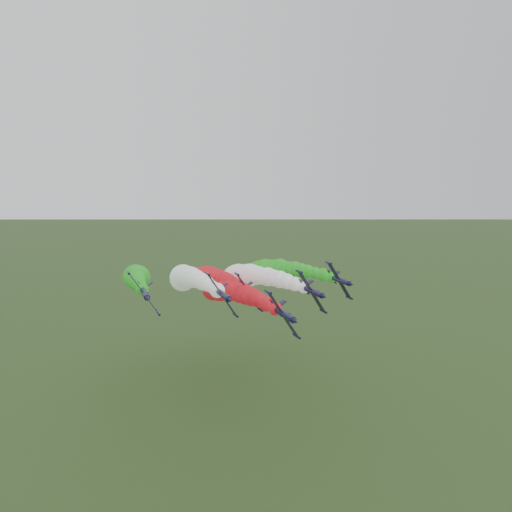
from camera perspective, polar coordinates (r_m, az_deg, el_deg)
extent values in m
plane|color=#3C5B28|center=(109.96, -0.26, -26.77)|extent=(3000.00, 3000.00, 0.00)
cylinder|color=#131133|center=(88.02, 3.09, -6.58)|extent=(1.58, 9.36, 1.58)
cone|color=#131133|center=(83.10, 4.52, -7.46)|extent=(1.44, 1.87, 1.44)
cone|color=black|center=(92.62, 1.90, -5.85)|extent=(1.44, 0.94, 1.44)
ellipsoid|color=black|center=(86.23, 3.83, -6.74)|extent=(0.99, 1.96, 1.06)
cube|color=#131133|center=(87.81, 3.06, -6.67)|extent=(5.54, 1.98, 8.45)
cylinder|color=#131133|center=(85.89, 1.40, -4.12)|extent=(0.63, 2.71, 0.63)
cylinder|color=#131133|center=(89.95, 4.67, -9.11)|extent=(0.63, 2.71, 0.63)
cube|color=#131133|center=(91.79, 2.75, -5.56)|extent=(2.09, 1.56, 1.42)
cube|color=#131133|center=(91.61, 2.24, -5.95)|extent=(2.24, 1.14, 3.37)
sphere|color=red|center=(91.30, 2.23, -6.05)|extent=(2.46, 2.46, 2.46)
sphere|color=red|center=(95.60, 1.23, -5.49)|extent=(2.97, 2.97, 2.97)
sphere|color=red|center=(99.98, 0.35, -5.06)|extent=(3.13, 3.13, 3.13)
sphere|color=red|center=(104.42, -0.44, -4.72)|extent=(3.89, 3.89, 3.89)
sphere|color=red|center=(108.92, -1.12, -4.44)|extent=(4.43, 4.43, 4.43)
sphere|color=red|center=(113.47, -1.73, -4.22)|extent=(4.79, 4.79, 4.79)
sphere|color=red|center=(118.05, -2.27, -4.05)|extent=(4.50, 4.50, 4.50)
sphere|color=red|center=(122.68, -2.74, -3.91)|extent=(5.39, 5.39, 5.39)
sphere|color=red|center=(127.34, -3.16, -3.81)|extent=(6.04, 6.04, 6.04)
sphere|color=red|center=(132.03, -3.52, -3.74)|extent=(5.88, 5.88, 5.88)
sphere|color=red|center=(136.75, -3.83, -3.70)|extent=(6.52, 6.52, 6.52)
sphere|color=red|center=(141.50, -4.11, -3.68)|extent=(7.47, 7.47, 7.47)
sphere|color=red|center=(146.27, -4.34, -3.67)|extent=(6.82, 6.82, 6.82)
sphere|color=red|center=(151.07, -4.55, -3.69)|extent=(6.93, 6.93, 6.93)
sphere|color=red|center=(155.89, -4.72, -3.71)|extent=(7.10, 7.10, 7.10)
sphere|color=red|center=(160.73, -4.86, -3.75)|extent=(7.58, 7.58, 7.58)
cylinder|color=#131133|center=(95.54, -3.90, -4.36)|extent=(1.58, 9.36, 1.58)
cone|color=#131133|center=(90.35, -2.99, -5.06)|extent=(1.44, 1.87, 1.44)
cone|color=black|center=(100.37, -4.66, -3.78)|extent=(1.44, 0.94, 1.44)
ellipsoid|color=black|center=(93.62, -3.36, -4.47)|extent=(0.99, 1.96, 1.06)
cube|color=#131133|center=(95.33, -3.94, -4.44)|extent=(5.54, 1.98, 8.45)
cylinder|color=#131133|center=(93.88, -5.57, -2.04)|extent=(0.63, 2.71, 0.63)
cylinder|color=#131133|center=(97.01, -2.36, -6.76)|extent=(0.63, 2.71, 0.63)
cube|color=#131133|center=(99.40, -3.94, -3.50)|extent=(2.09, 1.56, 1.42)
cube|color=#131133|center=(99.30, -4.42, -3.85)|extent=(2.24, 1.14, 3.37)
sphere|color=white|center=(98.99, -4.45, -3.94)|extent=(3.03, 3.03, 3.03)
sphere|color=white|center=(103.47, -5.08, -3.51)|extent=(2.68, 2.68, 2.68)
sphere|color=white|center=(108.01, -5.64, -3.18)|extent=(3.29, 3.29, 3.29)
sphere|color=white|center=(112.59, -6.12, -2.93)|extent=(3.91, 3.91, 3.91)
sphere|color=white|center=(117.20, -6.54, -2.74)|extent=(3.61, 3.61, 3.61)
sphere|color=white|center=(121.84, -6.90, -2.60)|extent=(4.56, 4.56, 4.56)
sphere|color=white|center=(126.52, -7.21, -2.49)|extent=(4.94, 4.94, 4.94)
sphere|color=white|center=(131.22, -7.47, -2.42)|extent=(5.59, 5.59, 5.59)
sphere|color=white|center=(135.94, -7.70, -2.38)|extent=(5.86, 5.86, 5.86)
sphere|color=white|center=(140.68, -7.88, -2.36)|extent=(5.86, 5.86, 5.86)
sphere|color=white|center=(145.44, -8.04, -2.36)|extent=(6.39, 6.39, 6.39)
sphere|color=white|center=(150.22, -8.16, -2.38)|extent=(6.72, 6.72, 6.72)
sphere|color=white|center=(155.03, -8.26, -2.42)|extent=(6.31, 6.31, 6.31)
sphere|color=white|center=(159.85, -8.33, -2.47)|extent=(8.43, 8.43, 8.43)
sphere|color=white|center=(164.68, -8.38, -2.53)|extent=(8.48, 8.48, 8.48)
sphere|color=white|center=(169.54, -8.41, -2.60)|extent=(8.00, 8.00, 8.00)
cylinder|color=#131133|center=(99.75, 6.37, -3.99)|extent=(1.58, 9.36, 1.58)
cone|color=#131133|center=(94.91, 7.79, -4.62)|extent=(1.44, 1.87, 1.44)
cone|color=black|center=(104.29, 5.17, -3.45)|extent=(1.44, 0.94, 1.44)
ellipsoid|color=black|center=(98.02, 7.07, -4.07)|extent=(0.99, 1.96, 1.06)
cube|color=#131133|center=(99.53, 6.35, -4.06)|extent=(5.54, 1.98, 8.45)
cylinder|color=#131133|center=(97.64, 4.94, -1.77)|extent=(0.63, 2.71, 0.63)
cylinder|color=#131133|center=(101.63, 7.71, -6.26)|extent=(0.63, 2.71, 0.63)
cube|color=#131133|center=(103.55, 5.94, -3.18)|extent=(2.09, 1.56, 1.42)
cube|color=#131133|center=(103.30, 5.50, -3.52)|extent=(2.24, 1.14, 3.37)
sphere|color=white|center=(102.99, 5.50, -3.60)|extent=(2.42, 2.42, 2.42)
sphere|color=white|center=(107.22, 4.48, -3.21)|extent=(3.09, 3.09, 3.09)
sphere|color=white|center=(111.53, 3.56, -2.91)|extent=(3.55, 3.55, 3.55)
sphere|color=white|center=(115.91, 2.74, -2.69)|extent=(4.09, 4.09, 4.09)
sphere|color=white|center=(120.35, 2.00, -2.51)|extent=(4.07, 4.07, 4.07)
sphere|color=white|center=(124.83, 1.33, -2.39)|extent=(4.73, 4.73, 4.73)
sphere|color=white|center=(129.37, 0.74, -2.29)|extent=(4.44, 4.44, 4.44)
sphere|color=white|center=(133.94, 0.20, -2.23)|extent=(5.08, 5.08, 5.08)
sphere|color=white|center=(138.55, -0.28, -2.20)|extent=(5.74, 5.74, 5.74)
sphere|color=white|center=(143.20, -0.70, -2.19)|extent=(6.57, 6.57, 6.57)
sphere|color=white|center=(147.88, -1.09, -2.20)|extent=(6.67, 6.67, 6.67)
sphere|color=white|center=(152.59, -1.42, -2.22)|extent=(6.58, 6.58, 6.58)
sphere|color=white|center=(157.33, -1.73, -2.26)|extent=(6.82, 6.82, 6.82)
sphere|color=white|center=(162.10, -1.99, -2.32)|extent=(8.07, 8.07, 8.07)
sphere|color=white|center=(166.89, -2.22, -2.38)|extent=(8.31, 8.31, 8.31)
sphere|color=white|center=(171.71, -2.42, -2.46)|extent=(8.41, 8.41, 8.41)
cylinder|color=#131133|center=(98.89, -12.65, -4.11)|extent=(1.58, 9.36, 1.58)
cone|color=#131133|center=(93.53, -12.27, -4.78)|extent=(1.44, 1.87, 1.44)
cone|color=black|center=(103.87, -12.96, -3.55)|extent=(1.44, 0.94, 1.44)
ellipsoid|color=black|center=(96.86, -12.31, -4.21)|extent=(0.99, 1.96, 1.06)
cube|color=#131133|center=(98.69, -12.71, -4.19)|extent=(5.54, 1.98, 8.45)
cylinder|color=#131133|center=(97.69, -14.36, -1.86)|extent=(0.63, 2.71, 0.63)
cylinder|color=#131133|center=(99.94, -11.08, -6.46)|extent=(0.63, 2.71, 0.63)
cube|color=#131133|center=(102.73, -12.35, -3.29)|extent=(2.09, 1.56, 1.42)
cube|color=#131133|center=(102.74, -12.82, -3.62)|extent=(2.24, 1.14, 3.37)
sphere|color=green|center=(102.44, -12.87, -3.71)|extent=(2.61, 2.61, 2.61)
sphere|color=green|center=(107.04, -13.13, -3.30)|extent=(2.62, 2.62, 2.62)
sphere|color=green|center=(111.68, -13.33, -2.99)|extent=(3.39, 3.39, 3.39)
sphere|color=green|center=(116.34, -13.49, -2.75)|extent=(3.79, 3.79, 3.79)
sphere|color=green|center=(121.02, -13.61, -2.57)|extent=(4.60, 4.60, 4.60)
sphere|color=green|center=(125.72, -13.69, -2.44)|extent=(5.07, 5.07, 5.07)
sphere|color=green|center=(130.44, -13.75, -2.34)|extent=(5.26, 5.26, 5.26)
sphere|color=green|center=(135.18, -13.78, -2.28)|extent=(4.75, 4.75, 4.75)
sphere|color=green|center=(139.93, -13.78, -2.24)|extent=(4.92, 4.92, 4.92)
sphere|color=green|center=(144.69, -13.76, -2.23)|extent=(6.14, 6.14, 6.14)
sphere|color=green|center=(149.47, -13.72, -2.23)|extent=(5.50, 5.50, 5.50)
sphere|color=green|center=(154.26, -13.67, -2.26)|extent=(6.65, 6.65, 6.65)
sphere|color=green|center=(159.07, -13.60, -2.29)|extent=(7.54, 7.54, 7.54)
sphere|color=green|center=(163.88, -13.51, -2.35)|extent=(7.25, 7.25, 7.25)
sphere|color=green|center=(168.71, -13.41, -2.41)|extent=(8.40, 8.40, 8.40)
sphere|color=green|center=(173.56, -13.30, -2.49)|extent=(8.00, 8.00, 8.00)
cylinder|color=#131133|center=(115.36, 9.50, -2.72)|extent=(1.58, 9.36, 1.58)
cone|color=#131133|center=(110.63, 10.85, -3.20)|extent=(1.44, 1.87, 1.44)
cone|color=black|center=(119.79, 8.34, -2.30)|extent=(1.44, 0.94, 1.44)
ellipsoid|color=black|center=(113.69, 10.15, -2.77)|extent=(0.99, 1.96, 1.06)
cube|color=#131133|center=(115.13, 9.49, -2.78)|extent=(5.54, 1.98, 8.45)
cylinder|color=#131133|center=(113.19, 8.32, -0.79)|extent=(0.63, 2.71, 0.63)
cylinder|color=#131133|center=(117.25, 10.61, -4.71)|extent=(0.63, 2.71, 0.63)
cube|color=#131133|center=(119.14, 9.03, -2.06)|extent=(2.09, 1.56, 1.42)
cube|color=#131133|center=(118.83, 8.65, -2.35)|extent=(2.24, 1.14, 3.37)
sphere|color=green|center=(118.52, 8.66, -2.42)|extent=(2.51, 2.51, 2.51)
sphere|color=green|center=(122.65, 7.66, -2.12)|extent=(3.18, 3.18, 3.18)
sphere|color=green|center=(126.87, 6.75, -1.90)|extent=(2.92, 2.92, 2.92)
sphere|color=green|center=(131.16, 5.91, -1.73)|extent=(3.41, 3.41, 3.41)
sphere|color=green|center=(135.51, 5.15, -1.61)|extent=(3.82, 3.82, 3.82)
sphere|color=green|center=(139.92, 4.46, -1.53)|extent=(4.48, 4.48, 4.48)
sphere|color=green|center=(144.37, 3.83, -1.47)|extent=(4.26, 4.26, 4.26)
sphere|color=green|center=(148.88, 3.25, -1.44)|extent=(4.88, 4.88, 4.88)
sphere|color=green|center=(153.42, 2.73, -1.44)|extent=(6.18, 6.18, 6.18)
sphere|color=green|center=(158.01, 2.25, -1.45)|extent=(5.78, 5.78, 5.78)
sphere|color=green|center=(162.63, 1.82, -1.48)|extent=(6.08, 6.08, 6.08)
sphere|color=green|center=(167.29, 1.43, -1.52)|extent=(6.28, 6.28, 6.28)
sphere|color=green|center=(171.98, 1.08, -1.58)|extent=(7.54, 7.54, 7.54)
sphere|color=green|center=(176.71, 0.76, -1.65)|extent=(7.36, 7.36, 7.36)
sphere|color=green|center=(181.46, 0.48, -1.73)|extent=(7.89, 7.89, 7.89)
sphere|color=green|center=(186.24, 0.22, -1.82)|extent=(8.14, 8.14, 8.14)
cylinder|color=#131133|center=(110.38, -0.81, -4.08)|extent=(1.58, 9.36, 1.58)
cone|color=#131133|center=(105.27, 0.13, -4.67)|extent=(1.44, 1.87, 1.44)
cone|color=black|center=(115.14, -1.60, -3.59)|extent=(1.44, 0.94, 1.44)
ellipsoid|color=black|center=(108.51, -0.29, -4.17)|extent=(0.99, 1.96, 1.06)
cube|color=#131133|center=(110.16, -0.84, -4.15)|extent=(5.54, 1.98, 8.45)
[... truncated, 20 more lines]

